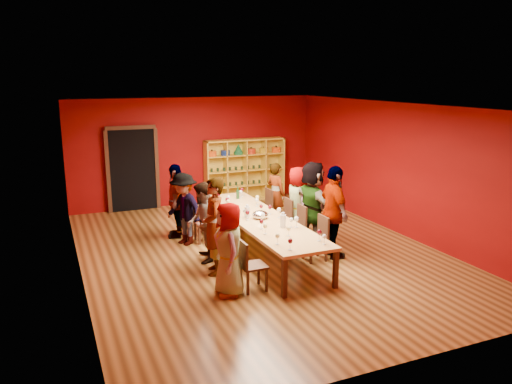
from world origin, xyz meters
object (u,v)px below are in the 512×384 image
at_px(shelving_unit, 244,167).
at_px(wine_bottle, 238,194).
at_px(person_left_3, 184,209).
at_px(chair_person_left_1, 229,245).
at_px(chair_person_right_2, 297,224).
at_px(chair_person_left_2, 218,235).
at_px(chair_person_left_4, 194,214).
at_px(person_left_2, 203,222).
at_px(person_left_4, 176,201).
at_px(chair_person_left_0, 249,263).
at_px(chair_person_right_3, 284,216).
at_px(person_right_2, 313,203).
at_px(chair_person_right_4, 265,205).
at_px(person_right_4, 276,193).
at_px(person_right_1, 334,212).
at_px(chair_person_right_1, 318,236).
at_px(spittoon_bowl, 260,215).
at_px(tasting_table, 259,220).
at_px(chair_person_left_3, 201,220).
at_px(person_right_3, 297,202).
at_px(person_left_1, 214,226).
at_px(person_left_0, 229,249).

height_order(shelving_unit, wine_bottle, shelving_unit).
distance_m(shelving_unit, person_left_3, 4.18).
xyz_separation_m(chair_person_left_1, chair_person_right_2, (1.82, 0.75, 0.00)).
xyz_separation_m(chair_person_left_2, chair_person_left_4, (0.00, 1.72, 0.00)).
relative_size(person_left_2, person_left_4, 0.94).
height_order(chair_person_left_0, person_left_4, person_left_4).
height_order(shelving_unit, chair_person_right_3, shelving_unit).
bearing_deg(chair_person_left_1, person_right_2, 18.88).
distance_m(chair_person_right_4, person_right_4, 0.39).
relative_size(person_right_1, chair_person_right_2, 2.10).
bearing_deg(chair_person_right_1, chair_person_left_1, 175.40).
relative_size(person_left_2, spittoon_bowl, 4.83).
xyz_separation_m(chair_person_left_0, person_left_3, (-0.37, 2.78, 0.29)).
bearing_deg(person_left_2, wine_bottle, 155.44).
relative_size(tasting_table, person_right_1, 2.41).
xyz_separation_m(chair_person_left_3, person_right_4, (2.11, 0.64, 0.27)).
xyz_separation_m(chair_person_right_1, person_right_1, (0.34, 0.00, 0.44)).
relative_size(chair_person_left_1, chair_person_left_4, 1.00).
distance_m(chair_person_left_0, person_left_3, 2.82).
bearing_deg(person_right_3, chair_person_right_3, 91.77).
bearing_deg(chair_person_right_3, chair_person_left_1, -142.80).
xyz_separation_m(chair_person_right_3, spittoon_bowl, (-0.92, -0.77, 0.33)).
bearing_deg(shelving_unit, chair_person_right_3, -97.63).
bearing_deg(chair_person_right_1, person_left_3, 138.25).
xyz_separation_m(chair_person_right_1, person_right_2, (0.37, 0.89, 0.41)).
height_order(chair_person_left_2, person_left_2, person_left_2).
bearing_deg(shelving_unit, chair_person_left_1, -114.70).
bearing_deg(person_right_4, chair_person_right_2, 152.32).
height_order(chair_person_right_2, chair_person_right_4, same).
bearing_deg(person_left_1, chair_person_left_0, 30.69).
relative_size(person_right_2, spittoon_bowl, 5.55).
relative_size(person_right_4, wine_bottle, 5.15).
distance_m(chair_person_left_4, wine_bottle, 1.14).
distance_m(person_left_0, person_left_3, 2.78).
bearing_deg(chair_person_left_4, person_right_4, 1.69).
bearing_deg(tasting_table, person_left_1, -149.91).
height_order(chair_person_left_1, chair_person_right_4, same).
relative_size(person_left_2, person_right_1, 0.85).
relative_size(chair_person_left_0, chair_person_left_3, 1.00).
height_order(tasting_table, chair_person_left_3, chair_person_left_3).
distance_m(chair_person_left_2, spittoon_bowl, 0.96).
relative_size(chair_person_left_4, chair_person_right_2, 1.00).
xyz_separation_m(person_left_1, chair_person_right_4, (2.11, 2.44, -0.41)).
bearing_deg(person_left_2, person_left_3, -162.00).
bearing_deg(person_right_1, chair_person_left_2, 76.46).
distance_m(person_left_1, chair_person_left_4, 2.43).
relative_size(shelving_unit, chair_person_left_3, 2.70).
distance_m(shelving_unit, person_left_2, 5.08).
relative_size(person_left_3, person_left_4, 0.94).
bearing_deg(person_left_3, person_right_2, 43.07).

